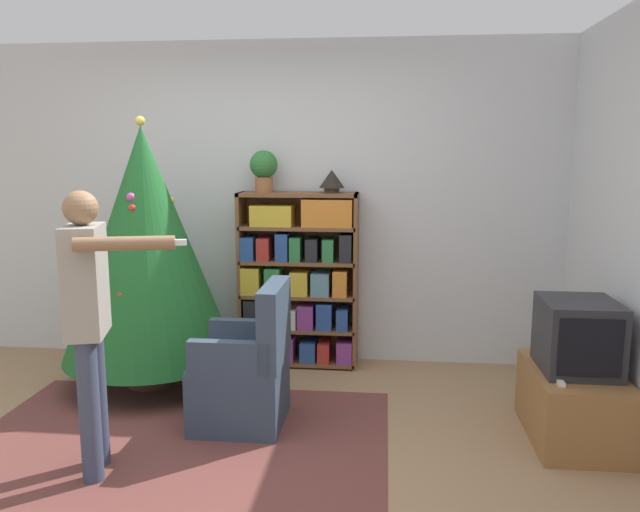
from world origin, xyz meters
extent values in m
plane|color=#9E7A56|center=(0.00, 0.00, 0.00)|extent=(14.00, 14.00, 0.00)
cube|color=silver|center=(0.00, 1.92, 1.30)|extent=(8.00, 0.10, 2.60)
cube|color=brown|center=(-0.26, 0.19, 0.00)|extent=(2.53, 1.86, 0.01)
cube|color=brown|center=(-0.19, 1.70, 0.70)|extent=(0.03, 0.29, 1.41)
cube|color=brown|center=(0.73, 1.70, 0.70)|extent=(0.03, 0.29, 1.41)
cube|color=brown|center=(0.27, 1.70, 1.39)|extent=(0.95, 0.29, 0.03)
cube|color=brown|center=(0.27, 1.84, 0.70)|extent=(0.95, 0.01, 1.41)
cube|color=brown|center=(0.27, 1.70, 0.03)|extent=(0.92, 0.29, 0.03)
cube|color=orange|center=(-0.12, 1.67, 0.15)|extent=(0.13, 0.22, 0.22)
cube|color=beige|center=(0.06, 1.68, 0.15)|extent=(0.10, 0.25, 0.21)
cube|color=#843889|center=(0.19, 1.68, 0.14)|extent=(0.10, 0.25, 0.19)
cube|color=#284C93|center=(0.36, 1.68, 0.13)|extent=(0.13, 0.25, 0.16)
cube|color=#B22D28|center=(0.48, 1.68, 0.12)|extent=(0.09, 0.24, 0.16)
cube|color=#843889|center=(0.65, 1.67, 0.13)|extent=(0.12, 0.23, 0.17)
cube|color=brown|center=(0.27, 1.70, 0.31)|extent=(0.92, 0.29, 0.03)
cube|color=#232328|center=(-0.10, 1.69, 0.43)|extent=(0.11, 0.26, 0.23)
cube|color=beige|center=(0.04, 1.69, 0.43)|extent=(0.12, 0.27, 0.22)
cube|color=beige|center=(0.21, 1.69, 0.40)|extent=(0.11, 0.26, 0.15)
cube|color=#843889|center=(0.34, 1.68, 0.42)|extent=(0.13, 0.25, 0.19)
cube|color=#284C93|center=(0.49, 1.68, 0.43)|extent=(0.12, 0.24, 0.21)
cube|color=#284C93|center=(0.63, 1.67, 0.41)|extent=(0.09, 0.22, 0.17)
cube|color=brown|center=(0.27, 1.70, 0.58)|extent=(0.92, 0.29, 0.03)
cube|color=gold|center=(-0.10, 1.68, 0.70)|extent=(0.15, 0.25, 0.22)
cube|color=#2D7A42|center=(0.08, 1.69, 0.70)|extent=(0.12, 0.26, 0.22)
cube|color=gold|center=(0.29, 1.69, 0.69)|extent=(0.14, 0.25, 0.19)
cube|color=#5B899E|center=(0.46, 1.69, 0.69)|extent=(0.14, 0.27, 0.18)
cube|color=orange|center=(0.61, 1.68, 0.70)|extent=(0.11, 0.24, 0.20)
cube|color=brown|center=(0.27, 1.70, 0.86)|extent=(0.92, 0.29, 0.03)
cube|color=#284C93|center=(-0.12, 1.66, 0.96)|extent=(0.11, 0.21, 0.19)
cube|color=#B22D28|center=(0.01, 1.67, 0.96)|extent=(0.10, 0.23, 0.18)
cube|color=#284C93|center=(0.15, 1.69, 0.98)|extent=(0.10, 0.26, 0.22)
cube|color=#2D7A42|center=(0.26, 1.69, 0.97)|extent=(0.09, 0.25, 0.19)
cube|color=#232328|center=(0.39, 1.69, 0.96)|extent=(0.09, 0.26, 0.18)
cube|color=#2D7A42|center=(0.52, 1.67, 0.96)|extent=(0.09, 0.22, 0.18)
cube|color=#232328|center=(0.66, 1.69, 0.98)|extent=(0.09, 0.26, 0.22)
cube|color=brown|center=(0.27, 1.70, 1.13)|extent=(0.92, 0.29, 0.03)
cube|color=gold|center=(0.07, 1.69, 1.23)|extent=(0.33, 0.27, 0.16)
cube|color=orange|center=(0.51, 1.66, 1.25)|extent=(0.39, 0.21, 0.22)
cube|color=#996638|center=(2.11, 0.54, 0.22)|extent=(0.51, 0.80, 0.44)
cube|color=#28282D|center=(2.11, 0.54, 0.65)|extent=(0.42, 0.48, 0.43)
cube|color=black|center=(2.11, 0.30, 0.65)|extent=(0.35, 0.01, 0.33)
cube|color=white|center=(1.96, 0.30, 0.45)|extent=(0.04, 0.12, 0.02)
cylinder|color=#4C3323|center=(-0.77, 1.15, 0.05)|extent=(0.36, 0.36, 0.10)
cylinder|color=brown|center=(-0.77, 1.15, 0.16)|extent=(0.08, 0.08, 0.12)
cone|color=#1E6028|center=(-0.77, 1.15, 1.06)|extent=(1.25, 1.25, 1.69)
sphere|color=#B74C93|center=(-0.79, 0.97, 1.42)|extent=(0.07, 0.07, 0.07)
sphere|color=silver|center=(-1.09, 0.85, 0.67)|extent=(0.05, 0.05, 0.05)
sphere|color=red|center=(-0.80, 0.75, 0.78)|extent=(0.05, 0.05, 0.05)
sphere|color=red|center=(-0.77, 0.95, 1.34)|extent=(0.05, 0.05, 0.05)
sphere|color=gold|center=(-0.60, 1.23, 1.37)|extent=(0.06, 0.06, 0.06)
sphere|color=#335BB2|center=(-0.67, 1.66, 0.42)|extent=(0.05, 0.05, 0.05)
sphere|color=gold|center=(-0.83, 1.22, 1.64)|extent=(0.05, 0.05, 0.05)
sphere|color=#E5CC4C|center=(-0.77, 1.15, 1.94)|extent=(0.07, 0.07, 0.07)
cube|color=#334256|center=(0.05, 0.54, 0.21)|extent=(0.56, 0.56, 0.42)
cube|color=#334256|center=(0.28, 0.54, 0.67)|extent=(0.12, 0.56, 0.50)
cube|color=#334256|center=(0.05, 0.78, 0.52)|extent=(0.50, 0.08, 0.20)
cube|color=#334256|center=(0.05, 0.30, 0.52)|extent=(0.50, 0.08, 0.20)
cylinder|color=#38425B|center=(-0.60, -0.07, 0.39)|extent=(0.11, 0.11, 0.78)
cylinder|color=#38425B|center=(-0.56, -0.24, 0.39)|extent=(0.11, 0.11, 0.78)
cube|color=gray|center=(-0.58, -0.15, 1.07)|extent=(0.25, 0.35, 0.58)
cylinder|color=#8C6647|center=(-0.63, 0.04, 1.04)|extent=(0.07, 0.07, 0.47)
cylinder|color=#8C6647|center=(-0.30, -0.29, 1.29)|extent=(0.48, 0.19, 0.07)
cube|color=white|center=(-0.07, -0.23, 1.29)|extent=(0.12, 0.06, 0.03)
sphere|color=#8C6647|center=(-0.58, -0.15, 1.45)|extent=(0.18, 0.18, 0.18)
cylinder|color=#935B38|center=(0.00, 1.70, 1.47)|extent=(0.14, 0.14, 0.12)
sphere|color=#2D7033|center=(0.00, 1.70, 1.63)|extent=(0.22, 0.22, 0.22)
cylinder|color=#473828|center=(0.54, 1.70, 1.43)|extent=(0.12, 0.12, 0.04)
cone|color=black|center=(0.54, 1.70, 1.52)|extent=(0.20, 0.20, 0.14)
cube|color=#B22D28|center=(-0.28, 0.90, 0.01)|extent=(0.17, 0.11, 0.03)
cube|color=#2D7A42|center=(-0.29, 0.90, 0.04)|extent=(0.22, 0.14, 0.02)
cube|color=#232328|center=(-0.29, 0.89, 0.06)|extent=(0.22, 0.17, 0.02)
camera|label=1|loc=(0.97, -3.17, 1.73)|focal=35.00mm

